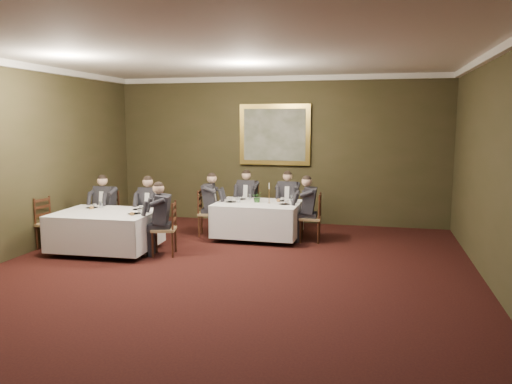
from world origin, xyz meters
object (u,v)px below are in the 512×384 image
at_px(diner_main_backleft, 248,206).
at_px(chair_sec_endleft, 51,234).
at_px(table_main, 258,217).
at_px(diner_sec_endright, 164,228).
at_px(diner_main_endleft, 208,212).
at_px(chair_main_endright, 311,228).
at_px(chair_main_backleft, 248,216).
at_px(table_second, 106,228).
at_px(chair_main_endleft, 208,222).
at_px(diner_sec_backleft, 106,215).
at_px(diner_main_endright, 310,217).
at_px(centerpiece, 257,197).
at_px(chair_sec_backleft, 107,226).
at_px(diner_sec_backright, 151,217).
at_px(painting, 275,135).
at_px(diner_main_backright, 288,208).
at_px(chair_sec_endright, 165,240).
at_px(chair_sec_backright, 151,228).
at_px(chair_main_backright, 288,218).
at_px(candlestick, 269,195).

distance_m(diner_main_backleft, chair_sec_endleft, 4.20).
relative_size(table_main, diner_sec_endright, 1.32).
xyz_separation_m(diner_main_endleft, chair_main_endright, (2.21, -0.03, -0.23)).
distance_m(chair_main_backleft, chair_sec_endleft, 4.20).
xyz_separation_m(table_second, chair_main_endright, (3.65, 1.70, -0.17)).
height_order(chair_main_endleft, diner_sec_backleft, diner_sec_backleft).
bearing_deg(table_second, diner_main_endright, 25.06).
xyz_separation_m(chair_sec_endleft, centerpiece, (3.68, 1.78, 0.60)).
bearing_deg(chair_sec_backleft, diner_main_endleft, -154.05).
relative_size(table_main, diner_sec_backright, 1.32).
distance_m(diner_main_endleft, diner_sec_backleft, 2.13).
height_order(diner_sec_backleft, centerpiece, diner_sec_backleft).
xyz_separation_m(chair_main_endleft, chair_main_endright, (2.22, -0.03, 0.00)).
relative_size(diner_main_endleft, chair_sec_endleft, 1.35).
bearing_deg(chair_main_endleft, painting, 136.80).
bearing_deg(diner_sec_endright, diner_sec_backleft, 48.21).
bearing_deg(diner_main_backright, chair_sec_backleft, 26.62).
distance_m(table_main, diner_main_endright, 1.10).
relative_size(diner_sec_backleft, centerpiece, 5.58).
bearing_deg(chair_main_backleft, diner_sec_backright, 50.87).
xyz_separation_m(chair_main_backleft, chair_sec_endleft, (-3.24, -2.67, 0.00)).
distance_m(diner_main_endleft, chair_sec_endright, 1.73).
xyz_separation_m(diner_main_endleft, chair_sec_backright, (-0.98, -0.77, -0.23)).
xyz_separation_m(chair_main_endleft, chair_sec_backright, (-0.96, -0.77, 0.00)).
height_order(table_main, diner_sec_backleft, diner_sec_backleft).
bearing_deg(table_second, chair_main_backright, 40.84).
distance_m(table_second, candlestick, 3.29).
bearing_deg(diner_main_endright, diner_sec_backleft, 98.08).
xyz_separation_m(chair_main_backright, chair_sec_backright, (-2.56, -1.65, 0.00)).
relative_size(table_main, chair_main_backleft, 1.78).
distance_m(candlestick, painting, 2.15).
relative_size(diner_main_backright, candlestick, 3.08).
xyz_separation_m(diner_main_backleft, chair_main_backright, (0.94, -0.00, -0.23)).
xyz_separation_m(table_main, chair_main_endleft, (-1.11, 0.01, -0.17)).
height_order(chair_main_endright, chair_sec_backleft, same).
xyz_separation_m(diner_sec_backleft, centerpiece, (3.04, 0.83, 0.37)).
bearing_deg(chair_sec_endright, table_second, 77.87).
height_order(chair_sec_backleft, chair_sec_endright, same).
height_order(diner_main_endright, centerpiece, diner_main_endright).
bearing_deg(table_main, centerpiece, 124.50).
bearing_deg(chair_main_endleft, chair_sec_backleft, -78.13).
bearing_deg(diner_sec_endright, chair_main_backleft, -34.06).
relative_size(diner_main_backright, chair_sec_backright, 1.35).
distance_m(diner_main_backright, chair_sec_endright, 3.17).
distance_m(chair_sec_backleft, chair_sec_backright, 0.99).
relative_size(candlestick, painting, 0.26).
distance_m(diner_sec_backright, candlestick, 2.47).
relative_size(chair_main_backleft, chair_sec_endleft, 1.00).
height_order(diner_sec_backleft, painting, painting).
distance_m(diner_sec_backleft, candlestick, 3.42).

